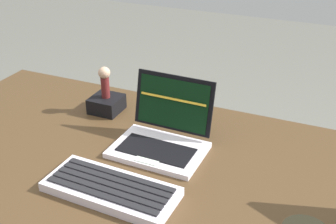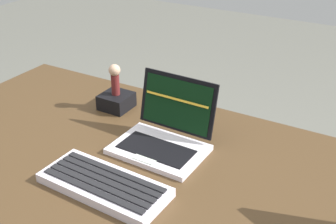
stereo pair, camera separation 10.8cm
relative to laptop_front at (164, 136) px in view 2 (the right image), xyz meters
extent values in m
cube|color=#46311C|center=(0.05, -0.10, -0.05)|extent=(1.53, 0.78, 0.03)
cylinder|color=black|center=(-0.66, 0.23, -0.41)|extent=(0.06, 0.06, 0.68)
cube|color=silver|center=(0.00, -0.03, -0.03)|extent=(0.24, 0.17, 0.01)
cube|color=black|center=(0.00, -0.04, -0.02)|extent=(0.20, 0.10, 0.00)
cube|color=silver|center=(0.00, -0.09, -0.02)|extent=(0.06, 0.03, 0.00)
cube|color=black|center=(0.00, 0.07, 0.07)|extent=(0.23, 0.05, 0.15)
cube|color=black|center=(0.00, 0.07, 0.07)|extent=(0.20, 0.04, 0.13)
cube|color=yellow|center=(0.00, 0.07, 0.08)|extent=(0.19, 0.01, 0.01)
cube|color=silver|center=(-0.03, -0.23, -0.02)|extent=(0.32, 0.14, 0.02)
cube|color=black|center=(-0.03, -0.27, -0.01)|extent=(0.29, 0.03, 0.00)
cube|color=black|center=(-0.03, -0.25, -0.01)|extent=(0.29, 0.03, 0.00)
cube|color=black|center=(-0.03, -0.23, -0.01)|extent=(0.29, 0.03, 0.00)
cube|color=black|center=(-0.03, -0.21, -0.01)|extent=(0.29, 0.03, 0.00)
cube|color=black|center=(-0.03, -0.18, -0.01)|extent=(0.29, 0.03, 0.00)
cube|color=black|center=(-0.25, 0.12, -0.01)|extent=(0.09, 0.09, 0.05)
cylinder|color=maroon|center=(-0.25, 0.12, 0.05)|extent=(0.03, 0.03, 0.07)
sphere|color=tan|center=(-0.25, 0.12, 0.09)|extent=(0.04, 0.04, 0.04)
camera|label=1|loc=(0.41, -0.90, 0.60)|focal=46.04mm
camera|label=2|loc=(0.50, -0.85, 0.60)|focal=46.04mm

